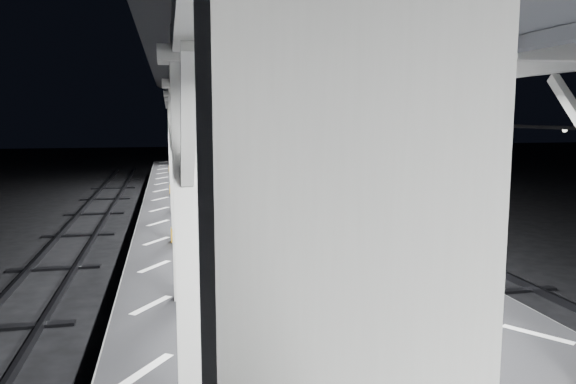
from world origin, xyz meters
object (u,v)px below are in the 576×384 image
object	(u,v)px
bench_near	(323,281)
bench_mid	(235,216)
bench_extra	(211,162)
bench_far	(237,181)

from	to	relation	value
bench_near	bench_mid	xyz separation A→B (m)	(-0.66, 5.19, 0.06)
bench_mid	bench_extra	size ratio (longest dim) A/B	0.92
bench_near	bench_mid	size ratio (longest dim) A/B	0.87
bench_mid	bench_far	bearing A→B (deg)	70.63
bench_near	bench_mid	bearing A→B (deg)	90.33
bench_extra	bench_near	bearing A→B (deg)	-98.29
bench_near	bench_far	bearing A→B (deg)	81.93
bench_far	bench_extra	distance (m)	7.95
bench_near	bench_extra	bearing A→B (deg)	83.26
bench_mid	bench_extra	distance (m)	15.08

